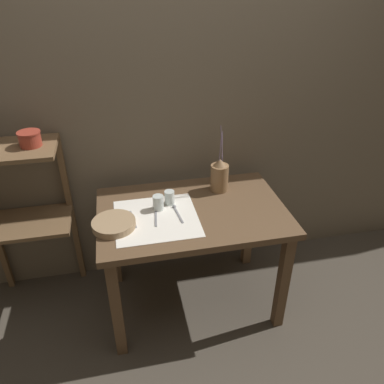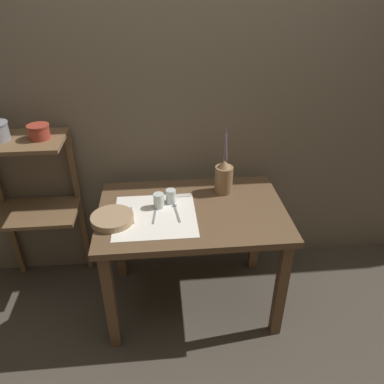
# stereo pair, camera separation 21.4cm
# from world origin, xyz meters

# --- Properties ---
(ground_plane) EXTENTS (12.00, 12.00, 0.00)m
(ground_plane) POSITION_xyz_m (0.00, 0.00, 0.00)
(ground_plane) COLOR #473F35
(stone_wall_back) EXTENTS (7.00, 0.06, 2.40)m
(stone_wall_back) POSITION_xyz_m (0.00, 0.47, 1.20)
(stone_wall_back) COLOR #6B5E4C
(stone_wall_back) RESTS_ON ground_plane
(wooden_table) EXTENTS (1.10, 0.73, 0.75)m
(wooden_table) POSITION_xyz_m (0.00, 0.00, 0.64)
(wooden_table) COLOR brown
(wooden_table) RESTS_ON ground_plane
(wooden_shelf_unit) EXTENTS (0.54, 0.35, 1.12)m
(wooden_shelf_unit) POSITION_xyz_m (-0.99, 0.29, 0.79)
(wooden_shelf_unit) COLOR brown
(wooden_shelf_unit) RESTS_ON ground_plane
(linen_cloth) EXTENTS (0.47, 0.45, 0.00)m
(linen_cloth) POSITION_xyz_m (-0.22, -0.05, 0.75)
(linen_cloth) COLOR white
(linen_cloth) RESTS_ON wooden_table
(pitcher_with_flowers) EXTENTS (0.11, 0.11, 0.42)m
(pitcher_with_flowers) POSITION_xyz_m (0.22, 0.19, 0.85)
(pitcher_with_flowers) COLOR olive
(pitcher_with_flowers) RESTS_ON wooden_table
(wooden_bowl) EXTENTS (0.24, 0.24, 0.04)m
(wooden_bowl) POSITION_xyz_m (-0.46, -0.08, 0.77)
(wooden_bowl) COLOR #9E7F5B
(wooden_bowl) RESTS_ON wooden_table
(glass_tumbler_near) EXTENTS (0.06, 0.06, 0.09)m
(glass_tumbler_near) POSITION_xyz_m (-0.19, 0.04, 0.79)
(glass_tumbler_near) COLOR silver
(glass_tumbler_near) RESTS_ON wooden_table
(glass_tumbler_far) EXTENTS (0.06, 0.06, 0.09)m
(glass_tumbler_far) POSITION_xyz_m (-0.12, 0.09, 0.79)
(glass_tumbler_far) COLOR silver
(glass_tumbler_far) RESTS_ON wooden_table
(knife_center) EXTENTS (0.03, 0.17, 0.00)m
(knife_center) POSITION_xyz_m (-0.35, -0.04, 0.75)
(knife_center) COLOR gray
(knife_center) RESTS_ON wooden_table
(fork_outer) EXTENTS (0.03, 0.17, 0.00)m
(fork_outer) POSITION_xyz_m (-0.22, -0.05, 0.75)
(fork_outer) COLOR gray
(fork_outer) RESTS_ON wooden_table
(spoon_outer) EXTENTS (0.04, 0.18, 0.02)m
(spoon_outer) POSITION_xyz_m (-0.10, 0.01, 0.75)
(spoon_outer) COLOR gray
(spoon_outer) RESTS_ON wooden_table
(metal_pot_small) EXTENTS (0.12, 0.12, 0.08)m
(metal_pot_small) POSITION_xyz_m (-0.86, 0.25, 1.17)
(metal_pot_small) COLOR #9E3828
(metal_pot_small) RESTS_ON wooden_shelf_unit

